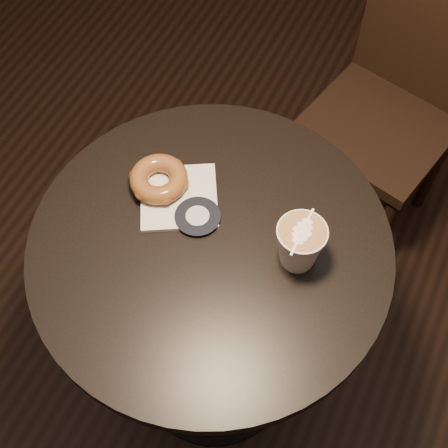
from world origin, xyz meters
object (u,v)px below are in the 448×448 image
Objects in this scene: chair at (403,83)px; doughnut at (159,179)px; pastry_bag at (179,197)px; latte_cup at (300,245)px; cafe_table at (212,288)px.

doughnut is at bearing -101.97° from chair.
pastry_bag is (-0.29, -0.72, 0.22)m from chair.
chair is 0.79m from latte_cup.
pastry_bag is at bearing 147.44° from cafe_table.
chair reaches higher than pastry_bag.
cafe_table is 0.30m from latte_cup.
cafe_table is 0.28m from doughnut.
latte_cup is at bearing -5.89° from doughnut.
cafe_table is 0.81m from chair.
doughnut is (-0.34, -0.71, 0.24)m from chair.
latte_cup is (0.26, -0.02, 0.05)m from pastry_bag.
latte_cup is (0.31, -0.03, 0.02)m from doughnut.
chair is 0.83m from doughnut.
pastry_bag is 0.05m from doughnut.
chair is (0.19, 0.78, -0.02)m from cafe_table.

